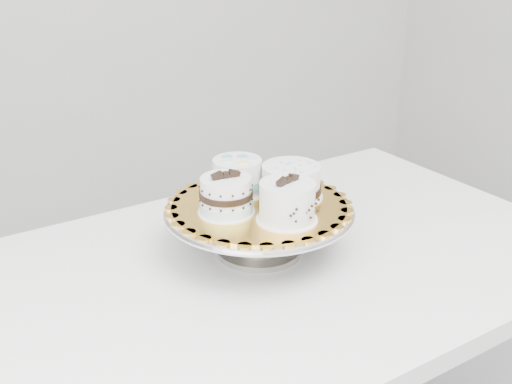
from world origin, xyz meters
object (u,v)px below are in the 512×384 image
cake_banded (226,197)px  cake_dots (237,176)px  cake_stand (259,221)px  table (290,291)px  cake_board (259,206)px  cake_ribbon (291,182)px  cake_swirl (287,203)px

cake_banded → cake_dots: 0.09m
cake_stand → cake_dots: (-0.01, 0.07, 0.07)m
table → cake_stand: size_ratio=3.26×
table → cake_board: 0.20m
cake_dots → cake_ribbon: bearing=-37.9°
cake_swirl → cake_dots: (-0.02, 0.16, 0.00)m
cake_ribbon → cake_banded: bearing=-156.6°
cake_stand → cake_banded: cake_banded is taller
cake_board → table: bearing=-34.9°
cake_board → cake_ribbon: 0.08m
cake_swirl → cake_board: bearing=78.0°
cake_banded → cake_dots: (0.06, 0.07, 0.00)m
cake_swirl → cake_dots: bearing=78.5°
cake_board → cake_swirl: bearing=-84.3°
cake_stand → cake_dots: 0.10m
table → cake_ribbon: cake_ribbon is taller
cake_banded → cake_stand: bearing=6.0°
cake_banded → cake_dots: cake_banded is taller
table → cake_ribbon: (0.02, 0.04, 0.22)m
table → cake_stand: 0.16m
cake_banded → cake_ribbon: cake_banded is taller
cake_board → cake_dots: 0.08m
cake_dots → cake_ribbon: 0.11m
cake_banded → cake_ribbon: size_ratio=0.72×
cake_banded → cake_ribbon: 0.14m
table → cake_banded: (-0.12, 0.04, 0.22)m
cake_dots → cake_ribbon: size_ratio=0.80×
cake_stand → cake_board: 0.03m
cake_stand → cake_banded: (-0.07, -0.00, 0.07)m
cake_stand → cake_banded: size_ratio=3.43×
cake_stand → cake_dots: size_ratio=3.09×
cake_banded → cake_swirl: bearing=-41.6°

